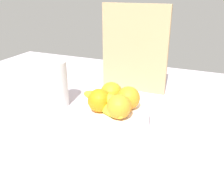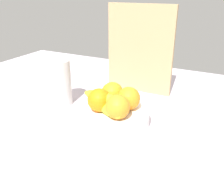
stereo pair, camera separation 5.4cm
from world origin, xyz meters
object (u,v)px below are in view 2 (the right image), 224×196
object	(u,v)px
cutting_board	(139,50)
banana_bunch	(105,103)
thermos_tumbler	(61,83)
orange_back_left	(118,107)
orange_center	(99,100)
jar_lid	(179,153)
fruit_bowl	(112,116)
orange_front_left	(129,98)
orange_front_right	(112,93)

from	to	relation	value
cutting_board	banana_bunch	bearing A→B (deg)	-86.79
thermos_tumbler	orange_back_left	bearing A→B (deg)	-18.69
banana_bunch	orange_back_left	bearing A→B (deg)	-21.49
orange_center	cutting_board	distance (cm)	35.06
thermos_tumbler	jar_lid	size ratio (longest dim) A/B	2.32
orange_back_left	thermos_tumbler	size ratio (longest dim) A/B	0.44
fruit_bowl	jar_lid	size ratio (longest dim) A/B	3.31
orange_center	orange_back_left	xyz separation A→B (cm)	(7.47, -1.79, 0.00)
fruit_bowl	orange_front_left	world-z (taller)	orange_front_left
orange_back_left	orange_front_right	bearing A→B (deg)	125.54
orange_front_right	orange_back_left	world-z (taller)	same
banana_bunch	orange_center	bearing A→B (deg)	-168.16
orange_front_left	orange_front_right	world-z (taller)	same
orange_front_right	thermos_tumbler	size ratio (longest dim) A/B	0.44
orange_back_left	banana_bunch	bearing A→B (deg)	158.51
orange_front_left	orange_back_left	distance (cm)	7.23
orange_front_right	jar_lid	world-z (taller)	orange_front_right
orange_back_left	jar_lid	size ratio (longest dim) A/B	1.01
orange_center	orange_back_left	bearing A→B (deg)	-13.45
fruit_bowl	thermos_tumbler	size ratio (longest dim) A/B	1.43
fruit_bowl	thermos_tumbler	bearing A→B (deg)	168.26
orange_front_left	thermos_tumbler	bearing A→B (deg)	175.21
fruit_bowl	jar_lid	world-z (taller)	fruit_bowl
orange_front_left	jar_lid	size ratio (longest dim) A/B	1.01
banana_bunch	thermos_tumbler	distance (cm)	24.15
orange_front_right	cutting_board	distance (cm)	28.42
jar_lid	orange_front_right	bearing A→B (deg)	156.30
orange_center	orange_front_left	bearing A→B (deg)	34.58
orange_center	orange_back_left	distance (cm)	7.68
orange_front_left	banana_bunch	world-z (taller)	orange_front_left
orange_front_right	jar_lid	distance (cm)	29.72
fruit_bowl	cutting_board	size ratio (longest dim) A/B	0.68
thermos_tumbler	jar_lid	world-z (taller)	thermos_tumbler
orange_back_left	cutting_board	size ratio (longest dim) A/B	0.21
fruit_bowl	orange_front_left	distance (cm)	8.30
orange_center	banana_bunch	distance (cm)	2.06
orange_front_left	cutting_board	xyz separation A→B (cm)	(-8.18, 28.44, 9.06)
cutting_board	fruit_bowl	bearing A→B (deg)	-84.10
jar_lid	orange_center	bearing A→B (deg)	170.64
orange_back_left	banana_bunch	size ratio (longest dim) A/B	0.42
banana_bunch	cutting_board	bearing A→B (deg)	93.78
orange_center	orange_back_left	world-z (taller)	same
orange_front_left	jar_lid	xyz separation A→B (cm)	(19.51, -9.95, -8.12)
orange_center	cutting_board	size ratio (longest dim) A/B	0.21
orange_front_left	orange_front_right	size ratio (longest dim) A/B	1.00
cutting_board	jar_lid	size ratio (longest dim) A/B	4.83
orange_front_left	thermos_tumbler	world-z (taller)	thermos_tumbler
orange_back_left	jar_lid	distance (cm)	21.68
banana_bunch	jar_lid	xyz separation A→B (cm)	(25.47, -4.92, -7.45)
orange_front_right	thermos_tumbler	distance (cm)	22.28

